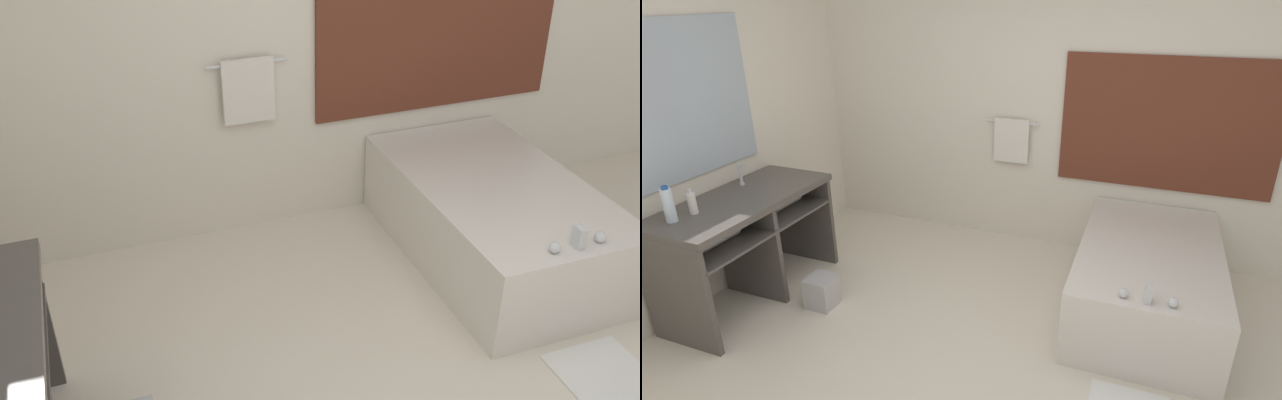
% 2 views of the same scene
% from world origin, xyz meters
% --- Properties ---
extents(wall_back_with_blinds, '(7.40, 0.13, 2.70)m').
position_xyz_m(wall_back_with_blinds, '(0.03, 2.23, 1.34)').
color(wall_back_with_blinds, silver).
rests_on(wall_back_with_blinds, ground_plane).
extents(bathtub, '(0.98, 1.69, 0.65)m').
position_xyz_m(bathtub, '(1.00, 1.34, 0.29)').
color(bathtub, silver).
rests_on(bathtub, ground_plane).
extents(bath_mat, '(0.46, 0.76, 0.02)m').
position_xyz_m(bath_mat, '(0.98, 0.05, 0.01)').
color(bath_mat, white).
rests_on(bath_mat, ground_plane).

